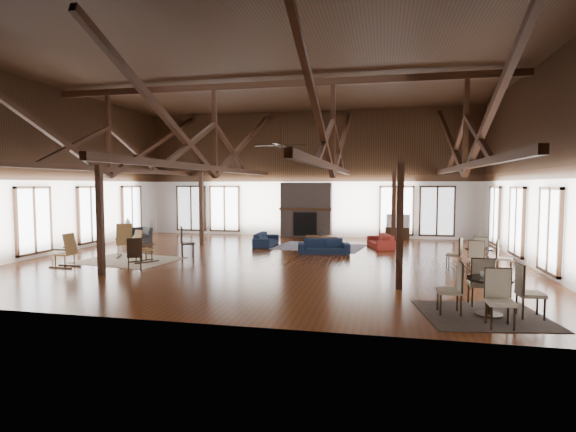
% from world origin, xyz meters
% --- Properties ---
extents(floor, '(16.00, 16.00, 0.00)m').
position_xyz_m(floor, '(0.00, 0.00, 0.00)').
color(floor, '#552612').
rests_on(floor, ground).
extents(ceiling, '(16.00, 14.00, 0.02)m').
position_xyz_m(ceiling, '(0.00, 0.00, 6.00)').
color(ceiling, black).
rests_on(ceiling, wall_back).
extents(wall_back, '(16.00, 0.02, 6.00)m').
position_xyz_m(wall_back, '(0.00, 7.00, 3.00)').
color(wall_back, white).
rests_on(wall_back, floor).
extents(wall_front, '(16.00, 0.02, 6.00)m').
position_xyz_m(wall_front, '(0.00, -7.00, 3.00)').
color(wall_front, white).
rests_on(wall_front, floor).
extents(wall_left, '(0.02, 14.00, 6.00)m').
position_xyz_m(wall_left, '(-8.00, 0.00, 3.00)').
color(wall_left, white).
rests_on(wall_left, floor).
extents(wall_right, '(0.02, 14.00, 6.00)m').
position_xyz_m(wall_right, '(8.00, 0.00, 3.00)').
color(wall_right, white).
rests_on(wall_right, floor).
extents(roof_truss, '(15.60, 14.07, 3.14)m').
position_xyz_m(roof_truss, '(0.00, 0.00, 4.03)').
color(roof_truss, '#331A0E').
rests_on(roof_truss, wall_back).
extents(post_grid, '(8.16, 7.16, 3.05)m').
position_xyz_m(post_grid, '(0.00, 0.00, 1.52)').
color(post_grid, '#331A0E').
rests_on(post_grid, floor).
extents(fireplace, '(2.50, 0.69, 2.60)m').
position_xyz_m(fireplace, '(0.00, 6.67, 1.29)').
color(fireplace, brown).
rests_on(fireplace, floor).
extents(ceiling_fan, '(1.60, 1.60, 0.75)m').
position_xyz_m(ceiling_fan, '(0.50, -1.00, 3.73)').
color(ceiling_fan, black).
rests_on(ceiling_fan, roof_truss).
extents(sofa_navy_front, '(1.96, 1.05, 0.54)m').
position_xyz_m(sofa_navy_front, '(1.51, 1.62, 0.27)').
color(sofa_navy_front, '#121D33').
rests_on(sofa_navy_front, floor).
extents(sofa_navy_left, '(1.84, 0.76, 0.53)m').
position_xyz_m(sofa_navy_left, '(-1.09, 3.26, 0.27)').
color(sofa_navy_left, '#142038').
rests_on(sofa_navy_left, floor).
extents(sofa_orange, '(1.95, 1.15, 0.54)m').
position_xyz_m(sofa_orange, '(3.51, 3.71, 0.27)').
color(sofa_orange, maroon).
rests_on(sofa_orange, floor).
extents(coffee_table, '(1.29, 0.82, 0.46)m').
position_xyz_m(coffee_table, '(1.20, 3.27, 0.40)').
color(coffee_table, brown).
rests_on(coffee_table, floor).
extents(vase, '(0.26, 0.26, 0.21)m').
position_xyz_m(vase, '(1.16, 3.32, 0.56)').
color(vase, '#B2B2B2').
rests_on(vase, coffee_table).
extents(armchair, '(1.41, 1.42, 0.70)m').
position_xyz_m(armchair, '(-6.53, 2.58, 0.35)').
color(armchair, '#2A2A2C').
rests_on(armchair, floor).
extents(side_table_lamp, '(0.42, 0.42, 1.08)m').
position_xyz_m(side_table_lamp, '(-7.23, 3.06, 0.41)').
color(side_table_lamp, black).
rests_on(side_table_lamp, floor).
extents(rocking_chair_a, '(0.80, 1.03, 1.17)m').
position_xyz_m(rocking_chair_a, '(-5.11, -0.57, 0.55)').
color(rocking_chair_a, brown).
rests_on(rocking_chair_a, floor).
extents(rocking_chair_b, '(0.81, 0.93, 1.06)m').
position_xyz_m(rocking_chair_b, '(-3.99, -1.46, 0.50)').
color(rocking_chair_b, brown).
rests_on(rocking_chair_b, floor).
extents(rocking_chair_c, '(0.83, 0.48, 1.04)m').
position_xyz_m(rocking_chair_c, '(-5.71, -2.69, 0.49)').
color(rocking_chair_c, brown).
rests_on(rocking_chair_c, floor).
extents(side_chair_a, '(0.63, 0.63, 1.08)m').
position_xyz_m(side_chair_a, '(-3.04, -0.25, 0.63)').
color(side_chair_a, black).
rests_on(side_chair_a, floor).
extents(side_chair_b, '(0.58, 0.58, 0.99)m').
position_xyz_m(side_chair_b, '(-3.36, -2.88, 0.57)').
color(side_chair_b, black).
rests_on(side_chair_b, floor).
extents(cafe_table_near, '(1.94, 1.94, 1.01)m').
position_xyz_m(cafe_table_near, '(5.61, -5.39, 0.51)').
color(cafe_table_near, black).
rests_on(cafe_table_near, floor).
extents(cafe_table_far, '(1.83, 1.83, 0.94)m').
position_xyz_m(cafe_table_far, '(6.32, -0.71, 0.47)').
color(cafe_table_far, black).
rests_on(cafe_table_far, floor).
extents(cup_near, '(0.14, 0.14, 0.11)m').
position_xyz_m(cup_near, '(5.52, -5.31, 0.78)').
color(cup_near, '#B2B2B2').
rests_on(cup_near, cafe_table_near).
extents(cup_far, '(0.15, 0.15, 0.09)m').
position_xyz_m(cup_far, '(6.31, -0.70, 0.72)').
color(cup_far, '#B2B2B2').
rests_on(cup_far, cafe_table_far).
extents(tv_console, '(1.08, 0.41, 0.54)m').
position_xyz_m(tv_console, '(4.25, 6.75, 0.27)').
color(tv_console, black).
rests_on(tv_console, floor).
extents(television, '(1.06, 0.25, 0.61)m').
position_xyz_m(television, '(4.29, 6.75, 0.84)').
color(television, '#B2B2B2').
rests_on(television, tv_console).
extents(rug_tan, '(3.38, 2.85, 0.01)m').
position_xyz_m(rug_tan, '(-4.61, -1.16, 0.01)').
color(rug_tan, tan).
rests_on(rug_tan, floor).
extents(rug_navy, '(3.72, 2.99, 0.01)m').
position_xyz_m(rug_navy, '(1.12, 3.34, 0.01)').
color(rug_navy, '#1B1B4B').
rests_on(rug_navy, floor).
extents(rug_dark, '(2.57, 2.40, 0.01)m').
position_xyz_m(rug_dark, '(5.51, -5.39, 0.01)').
color(rug_dark, black).
rests_on(rug_dark, floor).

